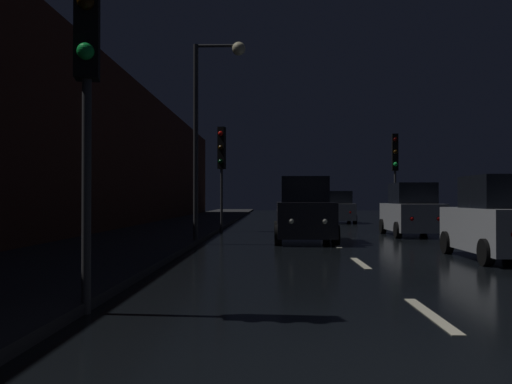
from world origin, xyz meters
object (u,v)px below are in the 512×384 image
(traffic_light_far_right, at_px, (395,159))
(streetlamp_overhead, at_px, (211,108))
(car_distant_taillights, at_px, (339,208))
(traffic_light_far_left, at_px, (222,156))
(car_parked_right_near, at_px, (499,221))
(traffic_light_near_left, at_px, (87,36))
(car_approaching_headlights, at_px, (304,212))
(car_parked_right_far, at_px, (412,212))

(traffic_light_far_right, xyz_separation_m, streetlamp_overhead, (-8.33, -10.94, 0.92))
(streetlamp_overhead, bearing_deg, car_distant_taillights, 69.38)
(traffic_light_far_left, distance_m, car_parked_right_near, 14.12)
(traffic_light_near_left, height_order, traffic_light_far_right, traffic_light_near_left)
(streetlamp_overhead, relative_size, car_approaching_headlights, 1.49)
(car_approaching_headlights, bearing_deg, streetlamp_overhead, -70.10)
(car_parked_right_near, bearing_deg, car_distant_taillights, 4.21)
(traffic_light_far_right, bearing_deg, car_distant_taillights, -150.34)
(car_approaching_headlights, relative_size, car_parked_right_far, 1.06)
(traffic_light_far_left, relative_size, traffic_light_near_left, 0.96)
(traffic_light_far_right, bearing_deg, traffic_light_near_left, -16.26)
(traffic_light_far_right, height_order, car_approaching_headlights, traffic_light_far_right)
(traffic_light_near_left, relative_size, traffic_light_far_right, 1.02)
(streetlamp_overhead, height_order, car_approaching_headlights, streetlamp_overhead)
(car_distant_taillights, bearing_deg, traffic_light_far_right, -155.68)
(car_parked_right_near, height_order, car_parked_right_far, car_parked_right_far)
(car_approaching_headlights, xyz_separation_m, car_parked_right_far, (4.44, 3.16, -0.06))
(traffic_light_far_left, distance_m, car_distant_taillights, 11.21)
(traffic_light_far_left, height_order, car_distant_taillights, traffic_light_far_left)
(traffic_light_near_left, height_order, car_parked_right_near, traffic_light_near_left)
(traffic_light_far_right, bearing_deg, car_parked_right_near, 2.35)
(traffic_light_near_left, height_order, car_approaching_headlights, traffic_light_near_left)
(streetlamp_overhead, bearing_deg, car_approaching_headlights, 19.90)
(streetlamp_overhead, bearing_deg, traffic_light_far_right, 52.71)
(traffic_light_far_right, xyz_separation_m, car_approaching_headlights, (-5.24, -9.82, -2.48))
(traffic_light_far_right, bearing_deg, car_approaching_headlights, -22.73)
(streetlamp_overhead, xyz_separation_m, car_parked_right_far, (7.53, 4.28, -3.46))
(traffic_light_far_left, xyz_separation_m, traffic_light_far_right, (8.62, 3.82, 0.08))
(car_approaching_headlights, distance_m, car_parked_right_far, 5.45)
(traffic_light_near_left, bearing_deg, traffic_light_far_left, 167.04)
(car_approaching_headlights, bearing_deg, car_distant_taillights, 168.86)
(streetlamp_overhead, xyz_separation_m, car_approaching_headlights, (3.10, 1.12, -3.40))
(traffic_light_far_right, distance_m, car_parked_right_near, 15.54)
(traffic_light_near_left, xyz_separation_m, traffic_light_far_right, (8.71, 22.01, -0.08))
(traffic_light_near_left, relative_size, car_parked_right_far, 1.18)
(traffic_light_far_left, height_order, traffic_light_far_right, traffic_light_far_right)
(streetlamp_overhead, bearing_deg, car_parked_right_near, -30.11)
(traffic_light_far_left, height_order, car_approaching_headlights, traffic_light_far_left)
(car_approaching_headlights, bearing_deg, car_parked_right_far, 125.47)
(car_distant_taillights, distance_m, car_parked_right_far, 11.84)
(car_approaching_headlights, relative_size, car_parked_right_near, 1.09)
(car_parked_right_near, xyz_separation_m, car_parked_right_far, (-0.00, 8.65, 0.02))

